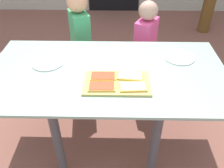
{
  "coord_description": "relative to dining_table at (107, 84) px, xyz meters",
  "views": [
    {
      "loc": [
        0.06,
        -1.29,
        1.61
      ],
      "look_at": [
        0.03,
        0.0,
        0.61
      ],
      "focal_mm": 38.04,
      "sensor_mm": 36.0,
      "label": 1
    }
  ],
  "objects": [
    {
      "name": "plate_white_left",
      "position": [
        -0.42,
        0.09,
        0.11
      ],
      "size": [
        0.22,
        0.22,
        0.01
      ],
      "primitive_type": "cylinder",
      "color": "silver",
      "rests_on": "dining_table"
    },
    {
      "name": "pizza_slice_far_left",
      "position": [
        -0.02,
        -0.08,
        0.13
      ],
      "size": [
        0.17,
        0.1,
        0.01
      ],
      "color": "gold",
      "rests_on": "cutting_board"
    },
    {
      "name": "pizza_slice_near_right",
      "position": [
        0.16,
        -0.19,
        0.13
      ],
      "size": [
        0.17,
        0.1,
        0.01
      ],
      "color": "gold",
      "rests_on": "cutting_board"
    },
    {
      "name": "pizza_slice_far_right",
      "position": [
        0.15,
        -0.08,
        0.13
      ],
      "size": [
        0.17,
        0.11,
        0.01
      ],
      "color": "gold",
      "rests_on": "cutting_board"
    },
    {
      "name": "dining_table",
      "position": [
        0.0,
        0.0,
        0.0
      ],
      "size": [
        1.6,
        0.84,
        0.71
      ],
      "color": "#92B2A2",
      "rests_on": "ground"
    },
    {
      "name": "cutting_board",
      "position": [
        0.06,
        -0.14,
        0.11
      ],
      "size": [
        0.41,
        0.24,
        0.01
      ],
      "primitive_type": "cube",
      "color": "tan",
      "rests_on": "dining_table"
    },
    {
      "name": "ground_plane",
      "position": [
        0.0,
        0.0,
        -0.61
      ],
      "size": [
        16.0,
        16.0,
        0.0
      ],
      "primitive_type": "plane",
      "color": "brown"
    },
    {
      "name": "pizza_slice_near_left",
      "position": [
        -0.03,
        -0.19,
        0.13
      ],
      "size": [
        0.17,
        0.1,
        0.01
      ],
      "color": "gold",
      "rests_on": "cutting_board"
    },
    {
      "name": "child_right",
      "position": [
        0.32,
        0.65,
        -0.06
      ],
      "size": [
        0.23,
        0.28,
        0.96
      ],
      "color": "navy",
      "rests_on": "ground"
    },
    {
      "name": "plate_white_right",
      "position": [
        0.51,
        0.18,
        0.11
      ],
      "size": [
        0.22,
        0.22,
        0.01
      ],
      "primitive_type": "cylinder",
      "color": "white",
      "rests_on": "dining_table"
    },
    {
      "name": "child_left",
      "position": [
        -0.27,
        0.66,
        -0.01
      ],
      "size": [
        0.22,
        0.28,
        1.04
      ],
      "color": "#3B4B44",
      "rests_on": "ground"
    }
  ]
}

